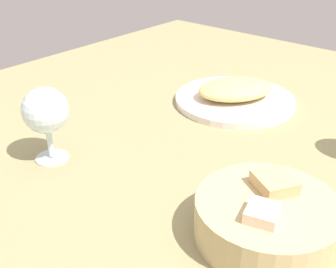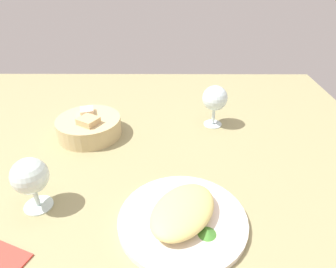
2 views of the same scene
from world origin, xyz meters
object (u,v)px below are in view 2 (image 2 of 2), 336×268
wine_glass_near (215,99)px  plate (183,220)px  bread_basket (89,126)px  wine_glass_far (30,177)px

wine_glass_near → plate: bearing=164.7°
bread_basket → plate: bearing=-142.1°
plate → wine_glass_far: wine_glass_far is taller
bread_basket → wine_glass_far: size_ratio=1.54×
plate → wine_glass_near: 43.31cm
wine_glass_near → wine_glass_far: size_ratio=1.07×
wine_glass_near → wine_glass_far: wine_glass_near is taller
plate → wine_glass_far: (4.54, 31.43, 7.35)cm
bread_basket → wine_glass_near: bearing=-80.1°
bread_basket → wine_glass_near: size_ratio=1.43×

